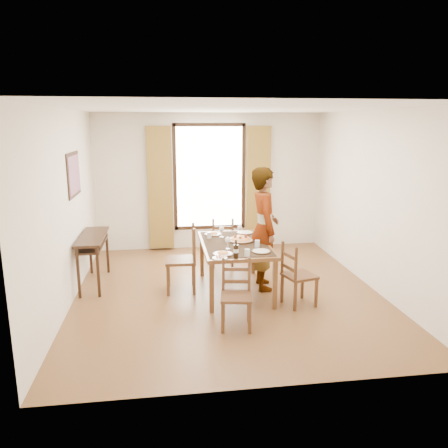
{
  "coord_description": "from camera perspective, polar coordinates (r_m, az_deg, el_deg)",
  "views": [
    {
      "loc": [
        -0.9,
        -6.16,
        2.5
      ],
      "look_at": [
        -0.02,
        0.24,
        1.0
      ],
      "focal_mm": 35.0,
      "sensor_mm": 36.0,
      "label": 1
    }
  ],
  "objects": [
    {
      "name": "chair_south",
      "position": [
        5.49,
        1.6,
        -9.43
      ],
      "size": [
        0.44,
        0.44,
        0.86
      ],
      "rotation": [
        0.0,
        0.0,
        -0.16
      ],
      "color": "#4E371A",
      "rests_on": "ground"
    },
    {
      "name": "plate_ne",
      "position": [
        7.07,
        2.76,
        -1.01
      ],
      "size": [
        0.27,
        0.27,
        0.05
      ],
      "primitive_type": null,
      "color": "silver",
      "rests_on": "dining_table"
    },
    {
      "name": "ground",
      "position": [
        6.71,
        0.41,
        -8.81
      ],
      "size": [
        5.0,
        5.0,
        0.0
      ],
      "primitive_type": "plane",
      "color": "brown",
      "rests_on": "ground"
    },
    {
      "name": "plate_se",
      "position": [
        6.07,
        4.88,
        -3.43
      ],
      "size": [
        0.27,
        0.27,
        0.05
      ],
      "primitive_type": null,
      "color": "silver",
      "rests_on": "dining_table"
    },
    {
      "name": "wine_glass_c",
      "position": [
        6.81,
        -0.31,
        -0.98
      ],
      "size": [
        0.08,
        0.08,
        0.18
      ],
      "primitive_type": null,
      "color": "white",
      "rests_on": "dining_table"
    },
    {
      "name": "pasta_platter",
      "position": [
        6.6,
        2.17,
        -1.82
      ],
      "size": [
        0.4,
        0.4,
        0.1
      ],
      "primitive_type": null,
      "color": "#BA3217",
      "rests_on": "dining_table"
    },
    {
      "name": "tumbler_a",
      "position": [
        6.3,
        4.36,
        -2.58
      ],
      "size": [
        0.07,
        0.07,
        0.1
      ],
      "primitive_type": "cylinder",
      "color": "silver",
      "rests_on": "dining_table"
    },
    {
      "name": "console_table",
      "position": [
        7.09,
        -16.77,
        -2.34
      ],
      "size": [
        0.38,
        1.2,
        0.8
      ],
      "color": "black",
      "rests_on": "ground"
    },
    {
      "name": "chair_east",
      "position": [
        6.19,
        9.57,
        -6.79
      ],
      "size": [
        0.49,
        0.49,
        0.9
      ],
      "rotation": [
        0.0,
        0.0,
        1.85
      ],
      "color": "#4E371A",
      "rests_on": "ground"
    },
    {
      "name": "room_shell",
      "position": [
        6.43,
        0.23,
        4.49
      ],
      "size": [
        4.6,
        5.1,
        2.74
      ],
      "color": "beige",
      "rests_on": "ground"
    },
    {
      "name": "dining_table",
      "position": [
        6.53,
        1.43,
        -3.05
      ],
      "size": [
        0.99,
        1.6,
        0.76
      ],
      "color": "brown",
      "rests_on": "ground"
    },
    {
      "name": "chair_west",
      "position": [
        6.63,
        -5.36,
        -4.82
      ],
      "size": [
        0.46,
        0.46,
        1.02
      ],
      "rotation": [
        0.0,
        0.0,
        -1.6
      ],
      "color": "#4E371A",
      "rests_on": "ground"
    },
    {
      "name": "wine_glass_a",
      "position": [
        6.17,
        0.5,
        -2.48
      ],
      "size": [
        0.08,
        0.08,
        0.18
      ],
      "primitive_type": null,
      "color": "white",
      "rests_on": "dining_table"
    },
    {
      "name": "plate_sw",
      "position": [
        5.93,
        -0.15,
        -3.78
      ],
      "size": [
        0.27,
        0.27,
        0.05
      ],
      "primitive_type": null,
      "color": "silver",
      "rests_on": "dining_table"
    },
    {
      "name": "tumbler_c",
      "position": [
        5.86,
        3.04,
        -3.76
      ],
      "size": [
        0.07,
        0.07,
        0.1
      ],
      "primitive_type": "cylinder",
      "color": "silver",
      "rests_on": "dining_table"
    },
    {
      "name": "wine_glass_b",
      "position": [
        6.9,
        2.07,
        -0.8
      ],
      "size": [
        0.08,
        0.08,
        0.18
      ],
      "primitive_type": null,
      "color": "white",
      "rests_on": "dining_table"
    },
    {
      "name": "caprese_plate",
      "position": [
        5.76,
        -0.54,
        -4.35
      ],
      "size": [
        0.2,
        0.2,
        0.04
      ],
      "primitive_type": null,
      "color": "silver",
      "rests_on": "dining_table"
    },
    {
      "name": "plate_nw",
      "position": [
        6.97,
        -1.45,
        -1.2
      ],
      "size": [
        0.27,
        0.27,
        0.05
      ],
      "primitive_type": null,
      "color": "silver",
      "rests_on": "dining_table"
    },
    {
      "name": "chair_north",
      "position": [
        7.77,
        -0.19,
        -2.52
      ],
      "size": [
        0.43,
        0.43,
        0.89
      ],
      "rotation": [
        0.0,
        0.0,
        3.05
      ],
      "color": "#4E371A",
      "rests_on": "ground"
    },
    {
      "name": "wine_bottle",
      "position": [
        5.76,
        1.57,
        -3.27
      ],
      "size": [
        0.07,
        0.07,
        0.25
      ],
      "primitive_type": null,
      "color": "black",
      "rests_on": "dining_table"
    },
    {
      "name": "man",
      "position": [
        6.64,
        5.24,
        -0.62
      ],
      "size": [
        0.7,
        0.47,
        1.87
      ],
      "primitive_type": "imported",
      "rotation": [
        0.0,
        0.0,
        1.55
      ],
      "color": "#96979E",
      "rests_on": "ground"
    },
    {
      "name": "tumbler_b",
      "position": [
        6.75,
        -1.93,
        -1.48
      ],
      "size": [
        0.07,
        0.07,
        0.1
      ],
      "primitive_type": "cylinder",
      "color": "silver",
      "rests_on": "dining_table"
    }
  ]
}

